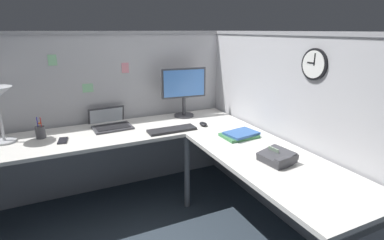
% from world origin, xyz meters
% --- Properties ---
extents(ground_plane, '(6.80, 6.80, 0.00)m').
position_xyz_m(ground_plane, '(0.00, 0.00, 0.00)').
color(ground_plane, '#2D3842').
extents(cubicle_wall_back, '(2.57, 0.12, 1.58)m').
position_xyz_m(cubicle_wall_back, '(-0.36, 0.87, 0.79)').
color(cubicle_wall_back, '#B2B2B7').
rests_on(cubicle_wall_back, ground).
extents(cubicle_wall_right, '(0.12, 2.37, 1.58)m').
position_xyz_m(cubicle_wall_right, '(0.87, -0.27, 0.79)').
color(cubicle_wall_right, '#B2B2B7').
rests_on(cubicle_wall_right, ground).
extents(desk, '(2.35, 2.15, 0.73)m').
position_xyz_m(desk, '(-0.15, -0.05, 0.63)').
color(desk, silver).
rests_on(desk, ground).
extents(monitor, '(0.46, 0.20, 0.50)m').
position_xyz_m(monitor, '(0.34, 0.64, 1.02)').
color(monitor, '#38383D').
rests_on(monitor, desk).
extents(laptop, '(0.36, 0.40, 0.22)m').
position_xyz_m(laptop, '(-0.41, 0.65, 0.75)').
color(laptop, '#38383D').
rests_on(laptop, desk).
extents(keyboard, '(0.43, 0.14, 0.02)m').
position_xyz_m(keyboard, '(0.06, 0.26, 0.74)').
color(keyboard, '#232326').
rests_on(keyboard, desk).
extents(computer_mouse, '(0.06, 0.10, 0.03)m').
position_xyz_m(computer_mouse, '(0.38, 0.27, 0.75)').
color(computer_mouse, black).
rests_on(computer_mouse, desk).
extents(pen_cup, '(0.08, 0.08, 0.18)m').
position_xyz_m(pen_cup, '(-0.99, 0.56, 0.78)').
color(pen_cup, '#4C4C51').
rests_on(pen_cup, desk).
extents(cell_phone, '(0.09, 0.15, 0.01)m').
position_xyz_m(cell_phone, '(-0.83, 0.40, 0.73)').
color(cell_phone, black).
rests_on(cell_phone, desk).
extents(office_phone, '(0.21, 0.23, 0.11)m').
position_xyz_m(office_phone, '(0.46, -0.66, 0.77)').
color(office_phone, '#38383D').
rests_on(office_phone, desk).
extents(book_stack, '(0.30, 0.23, 0.04)m').
position_xyz_m(book_stack, '(0.52, -0.13, 0.75)').
color(book_stack, '#3F7F4C').
rests_on(book_stack, desk).
extents(wall_clock, '(0.04, 0.22, 0.22)m').
position_xyz_m(wall_clock, '(0.82, -0.55, 1.36)').
color(wall_clock, black).
extents(pinned_note_leftmost, '(0.09, 0.00, 0.08)m').
position_xyz_m(pinned_note_leftmost, '(-0.55, 0.82, 1.07)').
color(pinned_note_leftmost, '#8CCC99').
extents(pinned_note_middle, '(0.07, 0.00, 0.10)m').
position_xyz_m(pinned_note_middle, '(-0.19, 0.82, 1.24)').
color(pinned_note_middle, pink).
extents(pinned_note_rightmost, '(0.07, 0.00, 0.09)m').
position_xyz_m(pinned_note_rightmost, '(-0.82, 0.82, 1.34)').
color(pinned_note_rightmost, '#8CCC99').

